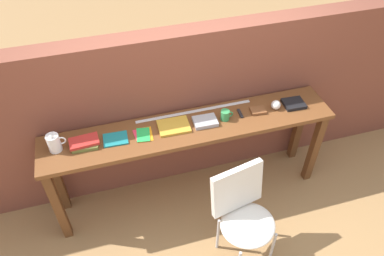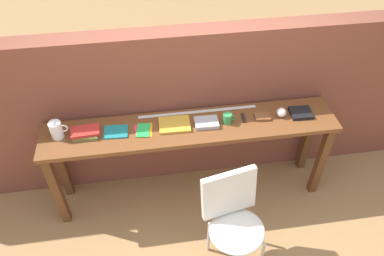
% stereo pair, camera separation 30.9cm
% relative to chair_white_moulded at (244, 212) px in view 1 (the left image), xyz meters
% --- Properties ---
extents(ground_plane, '(40.00, 40.00, 0.00)m').
position_rel_chair_white_moulded_xyz_m(ground_plane, '(-0.23, 0.41, -0.53)').
color(ground_plane, '#9E7547').
extents(brick_wall_back, '(6.00, 0.20, 1.58)m').
position_rel_chair_white_moulded_xyz_m(brick_wall_back, '(-0.23, 1.05, 0.27)').
color(brick_wall_back, brown).
rests_on(brick_wall_back, ground).
extents(sideboard, '(2.50, 0.44, 0.88)m').
position_rel_chair_white_moulded_xyz_m(sideboard, '(-0.23, 0.71, 0.21)').
color(sideboard, brown).
rests_on(sideboard, ground).
extents(chair_white_moulded, '(0.52, 0.53, 0.89)m').
position_rel_chair_white_moulded_xyz_m(chair_white_moulded, '(0.00, 0.00, 0.00)').
color(chair_white_moulded, silver).
rests_on(chair_white_moulded, ground).
extents(pitcher_white, '(0.14, 0.10, 0.18)m').
position_rel_chair_white_moulded_xyz_m(pitcher_white, '(-1.32, 0.74, 0.43)').
color(pitcher_white, white).
rests_on(pitcher_white, sideboard).
extents(book_stack_leftmost, '(0.24, 0.17, 0.05)m').
position_rel_chair_white_moulded_xyz_m(book_stack_leftmost, '(-1.10, 0.73, 0.38)').
color(book_stack_leftmost, olive).
rests_on(book_stack_leftmost, sideboard).
extents(magazine_cycling, '(0.20, 0.16, 0.01)m').
position_rel_chair_white_moulded_xyz_m(magazine_cycling, '(-0.86, 0.72, 0.36)').
color(magazine_cycling, '#19757A').
rests_on(magazine_cycling, sideboard).
extents(pamphlet_pile_colourful, '(0.16, 0.18, 0.01)m').
position_rel_chair_white_moulded_xyz_m(pamphlet_pile_colourful, '(-0.63, 0.71, 0.36)').
color(pamphlet_pile_colourful, orange).
rests_on(pamphlet_pile_colourful, sideboard).
extents(book_open_centre, '(0.27, 0.21, 0.02)m').
position_rel_chair_white_moulded_xyz_m(book_open_centre, '(-0.37, 0.73, 0.36)').
color(book_open_centre, gold).
rests_on(book_open_centre, sideboard).
extents(book_grey_hardcover, '(0.20, 0.15, 0.03)m').
position_rel_chair_white_moulded_xyz_m(book_grey_hardcover, '(-0.10, 0.71, 0.37)').
color(book_grey_hardcover, '#9E9EA3').
rests_on(book_grey_hardcover, sideboard).
extents(mug, '(0.11, 0.08, 0.09)m').
position_rel_chair_white_moulded_xyz_m(mug, '(0.08, 0.71, 0.40)').
color(mug, '#338C4C').
rests_on(mug, sideboard).
extents(multitool_folded, '(0.03, 0.11, 0.02)m').
position_rel_chair_white_moulded_xyz_m(multitool_folded, '(0.23, 0.74, 0.36)').
color(multitool_folded, black).
rests_on(multitool_folded, sideboard).
extents(leather_journal_brown, '(0.14, 0.11, 0.02)m').
position_rel_chair_white_moulded_xyz_m(leather_journal_brown, '(0.39, 0.72, 0.37)').
color(leather_journal_brown, brown).
rests_on(leather_journal_brown, sideboard).
extents(sports_ball_small, '(0.08, 0.08, 0.08)m').
position_rel_chair_white_moulded_xyz_m(sports_ball_small, '(0.55, 0.72, 0.39)').
color(sports_ball_small, silver).
rests_on(sports_ball_small, sideboard).
extents(book_repair_rightmost, '(0.19, 0.17, 0.03)m').
position_rel_chair_white_moulded_xyz_m(book_repair_rightmost, '(0.73, 0.72, 0.37)').
color(book_repair_rightmost, black).
rests_on(book_repair_rightmost, sideboard).
extents(ruler_metal_back_edge, '(1.04, 0.03, 0.00)m').
position_rel_chair_white_moulded_xyz_m(ruler_metal_back_edge, '(-0.15, 0.88, 0.35)').
color(ruler_metal_back_edge, silver).
rests_on(ruler_metal_back_edge, sideboard).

